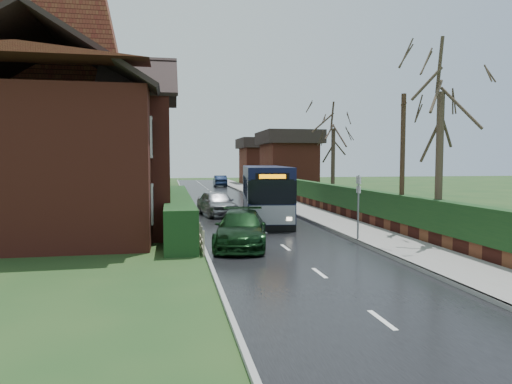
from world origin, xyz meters
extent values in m
plane|color=#33481F|center=(0.00, 0.00, 0.00)|extent=(140.00, 140.00, 0.00)
cube|color=black|center=(0.00, 10.00, 0.01)|extent=(6.00, 100.00, 0.02)
cube|color=slate|center=(4.25, 10.00, 0.07)|extent=(2.50, 100.00, 0.14)
cube|color=gray|center=(3.05, 10.00, 0.07)|extent=(0.12, 100.00, 0.14)
cube|color=gray|center=(-3.05, 10.00, 0.05)|extent=(0.12, 100.00, 0.10)
cube|color=#133216|center=(-3.90, 5.00, 0.80)|extent=(1.20, 16.00, 1.60)
cube|color=maroon|center=(5.80, 10.00, 0.30)|extent=(0.30, 50.00, 0.60)
cube|color=#133216|center=(5.80, 10.00, 1.20)|extent=(0.60, 50.00, 1.20)
cube|color=maroon|center=(-9.00, 5.00, 3.00)|extent=(8.00, 14.00, 6.00)
cube|color=maroon|center=(-5.50, 2.00, 3.00)|extent=(2.50, 4.00, 6.00)
cube|color=brown|center=(-8.00, 9.00, 9.20)|extent=(0.90, 1.40, 2.20)
cube|color=silver|center=(-4.95, 0.00, 1.60)|extent=(0.08, 1.20, 1.60)
cube|color=black|center=(-4.92, 0.00, 1.60)|extent=(0.03, 0.95, 1.35)
cube|color=silver|center=(-4.95, 0.00, 4.20)|extent=(0.08, 1.20, 1.60)
cube|color=black|center=(-4.92, 0.00, 4.20)|extent=(0.03, 0.95, 1.35)
cube|color=silver|center=(-4.95, 4.00, 1.60)|extent=(0.08, 1.20, 1.60)
cube|color=black|center=(-4.92, 4.00, 1.60)|extent=(0.03, 0.95, 1.35)
cube|color=silver|center=(-4.95, 4.00, 4.20)|extent=(0.08, 1.20, 1.60)
cube|color=black|center=(-4.92, 4.00, 4.20)|extent=(0.03, 0.95, 1.35)
cube|color=silver|center=(-4.95, 8.00, 1.60)|extent=(0.08, 1.20, 1.60)
cube|color=black|center=(-4.92, 8.00, 1.60)|extent=(0.03, 0.95, 1.35)
cube|color=silver|center=(-4.95, 8.00, 4.20)|extent=(0.08, 1.20, 1.60)
cube|color=black|center=(-4.92, 8.00, 4.20)|extent=(0.03, 0.95, 1.35)
cube|color=silver|center=(-4.95, 10.50, 1.60)|extent=(0.08, 1.20, 1.60)
cube|color=black|center=(-4.92, 10.50, 1.60)|extent=(0.03, 0.95, 1.35)
cube|color=silver|center=(-4.95, 10.50, 4.20)|extent=(0.08, 1.20, 1.60)
cube|color=black|center=(-4.92, 10.50, 4.20)|extent=(0.03, 0.95, 1.35)
cube|color=black|center=(1.01, 6.62, 0.82)|extent=(3.52, 10.00, 1.01)
cube|color=black|center=(1.01, 6.62, 1.86)|extent=(3.54, 10.00, 1.07)
cube|color=black|center=(1.01, 6.62, 2.69)|extent=(3.52, 10.00, 0.59)
cube|color=black|center=(1.01, 6.62, 0.16)|extent=(3.52, 10.00, 0.31)
cube|color=gray|center=(0.35, 1.82, 0.80)|extent=(2.13, 0.41, 0.89)
cube|color=black|center=(0.35, 1.79, 1.87)|extent=(1.99, 0.35, 1.16)
cube|color=black|center=(0.35, 1.79, 2.58)|extent=(1.55, 0.29, 0.31)
cube|color=#FF8C00|center=(0.35, 1.76, 2.58)|extent=(1.22, 0.20, 0.20)
cube|color=black|center=(0.35, 1.81, 0.20)|extent=(2.18, 0.43, 0.27)
cube|color=#FFF2CC|center=(-0.42, 1.87, 0.62)|extent=(0.25, 0.08, 0.16)
cube|color=#FFF2CC|center=(1.12, 1.66, 0.62)|extent=(0.25, 0.08, 0.16)
cylinder|color=black|center=(-0.41, 3.66, 0.43)|extent=(0.36, 0.88, 0.85)
cylinder|color=black|center=(1.58, 3.39, 0.43)|extent=(0.36, 0.88, 0.85)
cylinder|color=black|center=(0.43, 9.86, 0.43)|extent=(0.36, 0.88, 0.85)
cylinder|color=black|center=(2.42, 9.59, 0.43)|extent=(0.36, 0.88, 0.85)
imported|color=#A8A8AD|center=(-1.50, 8.79, 0.75)|extent=(2.45, 4.64, 1.50)
imported|color=black|center=(-1.60, -1.37, 0.68)|extent=(2.78, 4.97, 1.36)
imported|color=black|center=(2.00, 39.30, 0.72)|extent=(1.64, 4.41, 1.44)
cylinder|color=slate|center=(3.20, -1.32, 1.36)|extent=(0.08, 0.08, 2.72)
cube|color=silver|center=(3.20, -1.32, 2.53)|extent=(0.08, 0.41, 0.31)
cube|color=silver|center=(3.20, -1.32, 2.14)|extent=(0.07, 0.37, 0.27)
cylinder|color=#302015|center=(5.80, -0.01, 3.11)|extent=(0.21, 0.21, 6.21)
cube|color=#302015|center=(5.80, -0.01, 5.77)|extent=(0.28, 0.79, 0.07)
cylinder|color=#3A2E22|center=(6.00, -2.49, 2.97)|extent=(0.29, 0.29, 5.93)
cylinder|color=#32251D|center=(8.22, 15.22, 2.89)|extent=(0.31, 0.31, 5.79)
cylinder|color=#3B2D23|center=(-13.90, 17.01, 3.57)|extent=(0.33, 0.33, 7.14)
camera|label=1|loc=(-4.26, -18.54, 3.30)|focal=32.00mm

